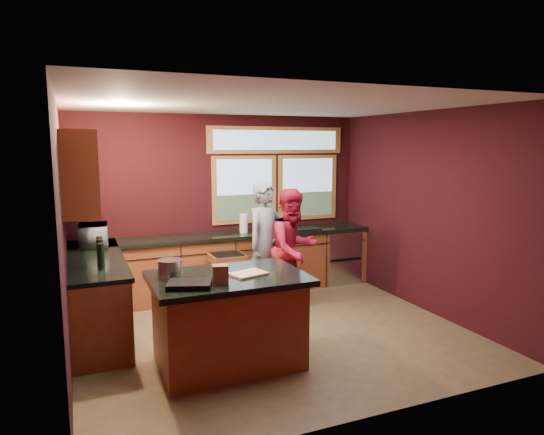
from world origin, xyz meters
TOP-DOWN VIEW (x-y plane):
  - floor at (0.00, 0.00)m, footprint 4.50×4.50m
  - room_shell at (-0.60, 0.32)m, footprint 4.52×4.02m
  - back_counter at (0.20, 1.70)m, footprint 4.50×0.64m
  - left_counter at (-1.95, 0.85)m, footprint 0.64×2.30m
  - island at (-0.75, -0.60)m, footprint 1.55×1.05m
  - person_grey at (0.30, 0.97)m, footprint 0.76×0.64m
  - person_red at (0.60, 0.71)m, footprint 0.95×0.83m
  - microwave at (-1.92, 1.50)m, footprint 0.38×0.54m
  - potted_plant at (0.70, 1.75)m, footprint 0.34×0.30m
  - paper_towel at (0.23, 1.70)m, footprint 0.12×0.12m
  - cutting_board at (-0.55, -0.65)m, footprint 0.41×0.34m
  - stock_pot at (-1.30, -0.45)m, footprint 0.24×0.24m
  - paper_bag at (-0.90, -0.85)m, footprint 0.18×0.15m
  - black_tray at (-1.20, -0.85)m, footprint 0.47×0.40m

SIDE VIEW (x-z plane):
  - floor at x=0.00m, z-range 0.00..0.00m
  - back_counter at x=0.20m, z-range 0.00..0.93m
  - left_counter at x=-1.95m, z-range 0.00..0.93m
  - island at x=-0.75m, z-range 0.01..0.95m
  - person_red at x=0.60m, z-range 0.00..1.67m
  - person_grey at x=0.30m, z-range 0.00..1.75m
  - cutting_board at x=-0.55m, z-range 0.94..0.96m
  - black_tray at x=-1.20m, z-range 0.94..0.99m
  - stock_pot at x=-1.30m, z-range 0.94..1.12m
  - paper_bag at x=-0.90m, z-range 0.94..1.12m
  - paper_towel at x=0.23m, z-range 0.93..1.21m
  - microwave at x=-1.92m, z-range 0.93..1.22m
  - potted_plant at x=0.70m, z-range 0.93..1.31m
  - room_shell at x=-0.60m, z-range 0.44..3.15m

